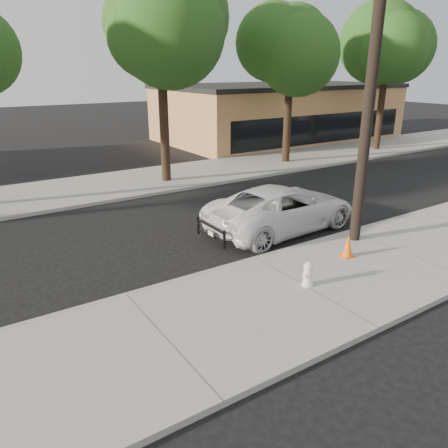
{
  "coord_description": "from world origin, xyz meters",
  "views": [
    {
      "loc": [
        -7.21,
        -11.42,
        5.43
      ],
      "look_at": [
        -0.47,
        -1.15,
        1.0
      ],
      "focal_mm": 35.0,
      "sensor_mm": 36.0,
      "label": 1
    }
  ],
  "objects_px": {
    "police_cruiser": "(282,208)",
    "fire_hydrant": "(308,274)",
    "utility_pole": "(370,94)",
    "traffic_cone": "(348,246)"
  },
  "relations": [
    {
      "from": "police_cruiser",
      "to": "fire_hydrant",
      "type": "distance_m",
      "value": 4.53
    },
    {
      "from": "fire_hydrant",
      "to": "police_cruiser",
      "type": "bearing_deg",
      "value": 46.45
    },
    {
      "from": "utility_pole",
      "to": "police_cruiser",
      "type": "relative_size",
      "value": 1.59
    },
    {
      "from": "utility_pole",
      "to": "traffic_cone",
      "type": "height_order",
      "value": "utility_pole"
    },
    {
      "from": "police_cruiser",
      "to": "utility_pole",
      "type": "bearing_deg",
      "value": -157.05
    },
    {
      "from": "police_cruiser",
      "to": "fire_hydrant",
      "type": "bearing_deg",
      "value": 144.73
    },
    {
      "from": "police_cruiser",
      "to": "fire_hydrant",
      "type": "height_order",
      "value": "police_cruiser"
    },
    {
      "from": "police_cruiser",
      "to": "traffic_cone",
      "type": "height_order",
      "value": "police_cruiser"
    },
    {
      "from": "fire_hydrant",
      "to": "traffic_cone",
      "type": "xyz_separation_m",
      "value": [
        2.25,
        0.68,
        0.03
      ]
    },
    {
      "from": "police_cruiser",
      "to": "traffic_cone",
      "type": "xyz_separation_m",
      "value": [
        -0.14,
        -3.15,
        -0.31
      ]
    }
  ]
}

